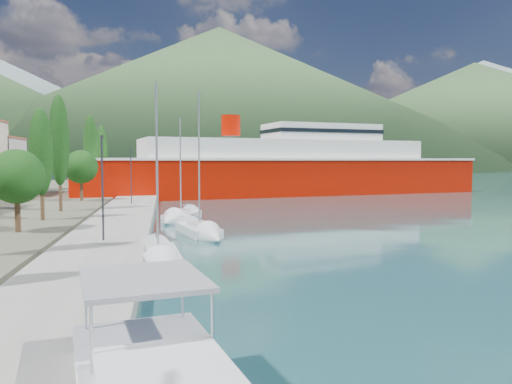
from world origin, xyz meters
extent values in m
plane|color=#1E484C|center=(0.00, 120.00, 0.00)|extent=(1400.00, 1400.00, 0.00)
cube|color=gray|center=(-9.00, 26.00, 0.40)|extent=(5.00, 88.00, 0.80)
cone|color=slate|center=(80.00, 680.00, 90.00)|extent=(760.00, 760.00, 180.00)
cone|color=slate|center=(420.00, 600.00, 70.00)|extent=(640.00, 640.00, 140.00)
cone|color=#36552E|center=(40.00, 400.00, 57.50)|extent=(480.00, 480.00, 115.00)
cone|color=#36552E|center=(260.00, 380.00, 45.00)|extent=(420.00, 420.00, 90.00)
cylinder|color=#47301E|center=(-15.01, 19.14, 1.82)|extent=(0.36, 0.36, 2.24)
sphere|color=#153C11|center=(-15.01, 19.14, 4.37)|extent=(3.58, 3.58, 3.58)
cylinder|color=#47301E|center=(-15.01, 25.92, 1.67)|extent=(0.30, 0.30, 1.94)
ellipsoid|color=#153C11|center=(-15.01, 25.92, 6.08)|extent=(1.80, 1.80, 6.88)
cylinder|color=#47301E|center=(-15.01, 32.95, 1.89)|extent=(0.30, 0.30, 2.37)
ellipsoid|color=#153C11|center=(-15.01, 32.95, 7.28)|extent=(1.80, 1.80, 8.41)
cylinder|color=#47301E|center=(-15.01, 44.85, 1.91)|extent=(0.36, 0.36, 2.42)
sphere|color=#153C11|center=(-15.01, 44.85, 4.67)|extent=(3.87, 3.87, 3.87)
cylinder|color=#47301E|center=(-15.01, 52.93, 1.88)|extent=(0.30, 0.30, 2.35)
ellipsoid|color=#153C11|center=(-15.01, 52.93, 7.23)|extent=(1.80, 1.80, 8.34)
cylinder|color=#47301E|center=(-15.01, 64.60, 1.82)|extent=(0.30, 0.30, 2.23)
ellipsoid|color=#153C11|center=(-15.01, 64.60, 6.89)|extent=(1.80, 1.80, 7.92)
cylinder|color=#2D2D33|center=(-9.00, 14.03, 3.80)|extent=(0.12, 0.12, 6.00)
cube|color=#2D2D33|center=(-9.00, 14.28, 6.80)|extent=(0.15, 0.50, 0.12)
cylinder|color=#2D2D33|center=(-9.00, 39.10, 3.80)|extent=(0.12, 0.12, 6.00)
cube|color=#2D2D33|center=(-9.00, 39.35, 6.80)|extent=(0.15, 0.50, 0.12)
cube|color=gray|center=(-5.94, -4.80, 2.85)|extent=(3.08, 3.46, 0.11)
cube|color=silver|center=(-5.88, 10.92, 0.23)|extent=(2.54, 5.35, 0.83)
cube|color=silver|center=(-5.85, 10.58, 0.79)|extent=(1.44, 2.17, 0.32)
cylinder|color=silver|center=(-5.85, 10.58, 5.04)|extent=(0.12, 0.12, 8.78)
cone|color=silver|center=(-5.61, 7.61, 0.23)|extent=(2.31, 2.59, 2.13)
cube|color=silver|center=(-3.08, 20.85, 0.22)|extent=(3.22, 5.99, 0.80)
cube|color=silver|center=(-3.00, 20.48, 0.76)|extent=(1.69, 2.48, 0.31)
cylinder|color=silver|center=(-3.00, 20.48, 5.52)|extent=(0.12, 0.12, 9.80)
cone|color=silver|center=(-2.30, 17.30, 0.22)|extent=(2.57, 3.03, 2.05)
cube|color=silver|center=(-3.93, 29.92, 0.24)|extent=(3.86, 5.43, 0.85)
cube|color=silver|center=(-4.05, 29.62, 0.81)|extent=(1.95, 2.33, 0.33)
cylinder|color=silver|center=(-4.05, 29.62, 4.93)|extent=(0.12, 0.12, 8.53)
cone|color=silver|center=(-5.10, 26.96, 0.24)|extent=(2.88, 2.96, 2.18)
cube|color=#AE0F00|center=(13.33, 61.86, 2.45)|extent=(66.09, 25.39, 6.25)
cube|color=silver|center=(13.33, 61.86, 5.58)|extent=(66.61, 25.87, 0.33)
cube|color=silver|center=(13.33, 61.86, 6.92)|extent=(45.95, 19.36, 3.35)
cube|color=silver|center=(19.91, 63.12, 9.93)|extent=(19.37, 11.58, 2.68)
cylinder|color=#AE0F00|center=(4.57, 60.17, 10.71)|extent=(2.90, 2.90, 3.12)
camera|label=1|loc=(-5.46, -15.77, 5.43)|focal=35.00mm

